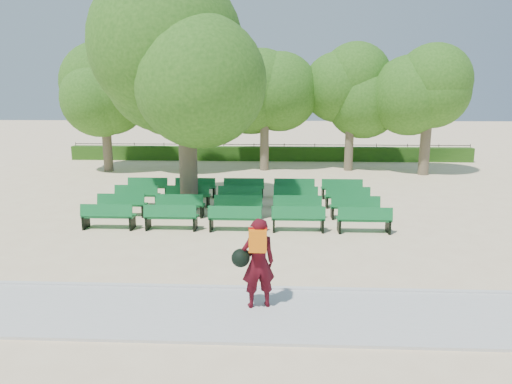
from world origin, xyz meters
TOP-DOWN VIEW (x-y plane):
  - ground at (0.00, 0.00)m, footprint 120.00×120.00m
  - paving at (0.00, -7.40)m, footprint 30.00×2.20m
  - curb at (0.00, -6.25)m, footprint 30.00×0.12m
  - hedge at (0.00, 14.00)m, footprint 26.00×0.70m
  - fence at (0.00, 14.40)m, footprint 26.00×0.10m
  - tree_line at (0.00, 10.00)m, footprint 21.80×6.80m
  - bench_array at (-0.81, 0.66)m, footprint 1.68×0.57m
  - tree_among at (-2.75, 0.99)m, footprint 5.51×5.51m
  - person at (0.16, -7.11)m, footprint 0.90×0.60m

SIDE VIEW (x-z plane):
  - ground at x=0.00m, z-range 0.00..0.00m
  - fence at x=0.00m, z-range -0.51..0.51m
  - tree_line at x=0.00m, z-range -3.52..3.52m
  - paving at x=0.00m, z-range 0.00..0.06m
  - curb at x=0.00m, z-range 0.00..0.10m
  - bench_array at x=-0.81m, z-range -0.44..0.61m
  - hedge at x=0.00m, z-range 0.00..0.90m
  - person at x=0.16m, z-range 0.09..1.92m
  - tree_among at x=-2.75m, z-range 1.28..8.87m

